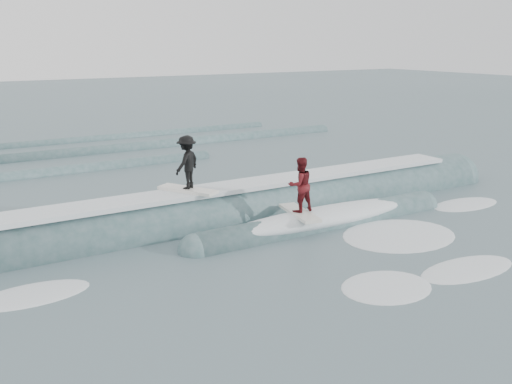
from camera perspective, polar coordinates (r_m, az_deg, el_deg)
ground at (r=16.00m, az=5.92°, el=-6.32°), size 160.00×160.00×0.00m
breaking_wave at (r=19.15m, az=-0.36°, el=-2.51°), size 23.12×3.87×2.18m
surfer_black at (r=17.95m, az=-6.92°, el=2.74°), size 1.48×2.01×1.78m
surfer_red at (r=17.58m, az=4.42°, el=0.43°), size 0.90×2.07×1.81m
whitewater at (r=17.09m, az=13.05°, el=-5.23°), size 17.37×5.84×0.10m
far_swells at (r=31.16m, az=-15.38°, el=3.69°), size 32.67×8.65×0.80m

